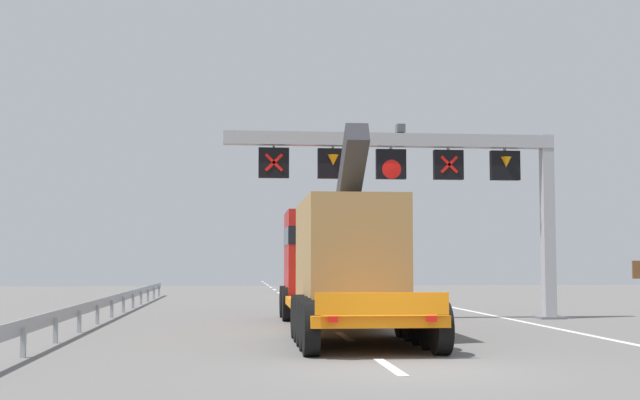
# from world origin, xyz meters

# --- Properties ---
(ground) EXTENTS (112.00, 112.00, 0.00)m
(ground) POSITION_xyz_m (0.00, 0.00, 0.00)
(ground) COLOR slate
(lane_markings) EXTENTS (0.20, 79.72, 0.01)m
(lane_markings) POSITION_xyz_m (-0.24, 32.56, 0.01)
(lane_markings) COLOR silver
(lane_markings) RESTS_ON ground
(edge_line_right) EXTENTS (0.20, 63.00, 0.01)m
(edge_line_right) POSITION_xyz_m (6.20, 12.00, 0.01)
(edge_line_right) COLOR silver
(edge_line_right) RESTS_ON ground
(overhead_lane_gantry) EXTENTS (11.57, 0.90, 6.61)m
(overhead_lane_gantry) POSITION_xyz_m (3.47, 13.26, 5.12)
(overhead_lane_gantry) COLOR #9EA0A5
(overhead_lane_gantry) RESTS_ON ground
(heavy_haul_truck_orange) EXTENTS (3.12, 14.09, 5.30)m
(heavy_haul_truck_orange) POSITION_xyz_m (-0.08, 9.72, 1.99)
(heavy_haul_truck_orange) COLOR orange
(heavy_haul_truck_orange) RESTS_ON ground
(guardrail_left) EXTENTS (0.13, 37.41, 0.76)m
(guardrail_left) POSITION_xyz_m (-7.35, 16.71, 0.56)
(guardrail_left) COLOR #999EA3
(guardrail_left) RESTS_ON ground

